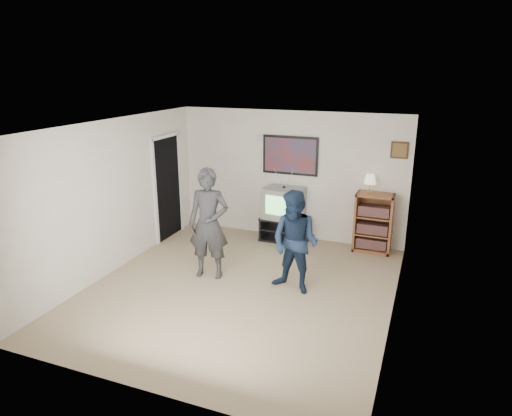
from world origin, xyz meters
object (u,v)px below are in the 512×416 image
Objects in this scene: person_tall at (209,224)px; person_short at (295,242)px; bookshelf at (373,223)px; media_stand at (285,229)px; crt_television at (284,203)px.

person_short is (1.43, 0.00, -0.11)m from person_tall.
person_short is (-0.89, -2.02, 0.23)m from bookshelf.
media_stand is at bearing 124.15° from person_short.
crt_television is at bearing -179.83° from media_stand.
person_tall is 1.14× the size of person_short.
bookshelf is 0.70× the size of person_short.
media_stand is 2.18m from person_tall.
person_tall is (-0.62, -1.97, 0.13)m from crt_television.
person_short reaches higher than bookshelf.
crt_television reaches higher than media_stand.
crt_television is at bearing -178.32° from bookshelf.
crt_television is 0.40× the size of person_tall.
bookshelf is 2.22m from person_short.
person_short reaches higher than media_stand.
crt_television is 0.64× the size of bookshelf.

